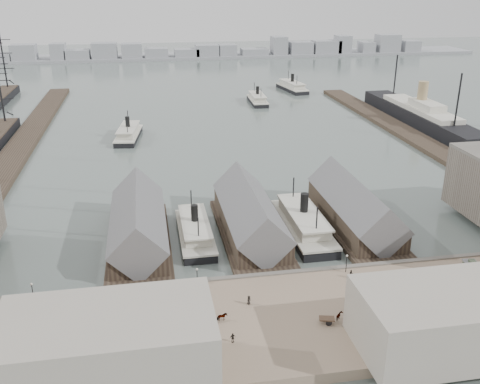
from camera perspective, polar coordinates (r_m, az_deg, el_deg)
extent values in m
plane|color=#4F5B57|center=(113.66, 2.72, -8.32)|extent=(900.00, 900.00, 0.00)
cube|color=#7F6A55|center=(96.80, 5.42, -13.61)|extent=(180.00, 30.00, 2.00)
cube|color=#59544C|center=(108.71, 3.34, -9.14)|extent=(180.00, 1.20, 2.30)
cube|color=#2D231C|center=(208.64, -22.43, 4.42)|extent=(10.00, 220.00, 1.60)
cube|color=#2D231C|center=(218.66, 17.69, 5.78)|extent=(10.00, 180.00, 1.60)
cube|color=#2D231C|center=(125.17, -10.68, -5.41)|extent=(14.00, 42.00, 1.20)
cube|color=#2D231C|center=(124.72, -10.78, -3.93)|extent=(12.00, 36.00, 5.00)
cube|color=#59595B|center=(123.63, -10.87, -2.84)|extent=(12.60, 37.00, 12.60)
cube|color=#2D231C|center=(127.17, 1.12, -4.55)|extent=(14.00, 42.00, 1.20)
cube|color=#2D231C|center=(126.73, 1.05, -3.10)|extent=(12.00, 36.00, 5.00)
cube|color=#59595B|center=(125.66, 1.05, -2.02)|extent=(12.60, 37.00, 12.60)
cube|color=#2D231C|center=(134.28, 12.09, -3.58)|extent=(14.00, 42.00, 1.20)
cube|color=#2D231C|center=(133.86, 12.04, -2.20)|extent=(12.00, 36.00, 5.00)
cube|color=#59595B|center=(132.85, 12.12, -1.18)|extent=(12.60, 37.00, 12.60)
cube|color=gray|center=(91.49, 20.12, -12.78)|extent=(24.00, 16.00, 10.00)
cube|color=gray|center=(80.62, -13.83, -16.26)|extent=(30.00, 16.00, 12.00)
cylinder|color=black|center=(105.77, -21.23, -10.02)|extent=(0.16, 0.16, 3.60)
sphere|color=beige|center=(104.84, -21.37, -9.13)|extent=(0.44, 0.44, 0.44)
cylinder|color=black|center=(103.69, -4.59, -9.12)|extent=(0.16, 0.16, 3.60)
sphere|color=beige|center=(102.73, -4.62, -8.21)|extent=(0.44, 0.44, 0.44)
cylinder|color=black|center=(110.07, 11.28, -7.56)|extent=(0.16, 0.16, 3.60)
sphere|color=beige|center=(109.17, 11.35, -6.69)|extent=(0.44, 0.44, 0.44)
cube|color=gray|center=(439.99, -7.42, 14.17)|extent=(500.00, 40.00, 2.00)
cube|color=gray|center=(440.84, -24.02, 12.90)|extent=(14.71, 14.00, 7.23)
cube|color=gray|center=(437.18, -22.05, 13.53)|extent=(17.63, 14.00, 13.23)
cube|color=gray|center=(433.05, -18.80, 13.90)|extent=(10.74, 14.00, 13.58)
cube|color=gray|center=(431.65, -16.93, 13.75)|extent=(18.06, 14.00, 8.64)
cube|color=gray|center=(429.65, -14.24, 14.30)|extent=(18.55, 14.00, 13.29)
cube|color=gray|center=(428.89, -11.46, 14.45)|extent=(15.33, 14.00, 12.47)
cube|color=gray|center=(429.21, -8.91, 14.37)|extent=(17.56, 14.00, 8.72)
cube|color=gray|center=(430.53, -5.72, 14.46)|extent=(18.76, 14.00, 7.63)
cube|color=gray|center=(431.93, -3.56, 14.73)|extent=(17.61, 14.00, 10.35)
cube|color=gray|center=(434.13, -1.36, 14.79)|extent=(13.38, 14.00, 10.30)
cube|color=gray|center=(438.18, 1.52, 14.62)|extent=(20.73, 14.00, 6.75)
cube|color=gray|center=(442.15, 4.17, 15.21)|extent=(11.51, 14.00, 15.57)
cube|color=gray|center=(447.09, 6.45, 14.93)|extent=(18.17, 14.00, 11.26)
cube|color=gray|center=(453.67, 9.18, 14.93)|extent=(21.81, 14.00, 11.83)
cube|color=gray|center=(458.17, 10.89, 15.12)|extent=(11.12, 14.00, 15.50)
cube|color=gray|center=(466.14, 13.32, 14.72)|extent=(10.90, 14.00, 10.29)
cube|color=gray|center=(473.27, 15.44, 14.96)|extent=(17.95, 14.00, 15.72)
cube|color=gray|center=(482.37, 17.63, 14.53)|extent=(14.21, 14.00, 10.51)
cube|color=black|center=(126.61, -4.79, -4.65)|extent=(7.28, 25.49, 1.64)
cube|color=beige|center=(126.09, -4.81, -4.16)|extent=(7.65, 25.49, 0.46)
cube|color=beige|center=(125.54, -4.83, -3.64)|extent=(5.92, 18.21, 2.00)
cube|color=beige|center=(125.01, -4.85, -3.11)|extent=(6.37, 20.03, 0.36)
cylinder|color=black|center=(124.18, -4.87, -2.27)|extent=(1.64, 1.64, 4.10)
cylinder|color=black|center=(131.76, -5.23, -0.92)|extent=(0.27, 0.27, 5.46)
cylinder|color=black|center=(116.84, -4.47, -3.96)|extent=(0.27, 0.27, 5.46)
cube|color=black|center=(130.16, 6.74, -3.89)|extent=(8.50, 29.74, 1.91)
cube|color=beige|center=(129.57, 6.77, -3.34)|extent=(8.92, 29.74, 0.53)
cube|color=beige|center=(128.96, 6.80, -2.74)|extent=(6.90, 21.24, 2.34)
cube|color=beige|center=(128.35, 6.83, -2.14)|extent=(7.44, 23.37, 0.42)
cylinder|color=black|center=(127.44, 6.87, -1.18)|extent=(1.91, 1.91, 4.78)
cylinder|color=black|center=(136.00, 5.72, 0.27)|extent=(0.32, 0.32, 6.37)
cylinder|color=black|center=(119.20, 8.18, -3.02)|extent=(0.32, 0.32, 6.37)
cube|color=black|center=(210.95, -11.79, 5.80)|extent=(10.66, 26.47, 1.65)
cube|color=beige|center=(210.64, -11.81, 6.12)|extent=(11.02, 26.52, 0.46)
cube|color=beige|center=(210.31, -11.84, 6.45)|extent=(8.33, 19.00, 2.02)
cube|color=beige|center=(209.99, -11.87, 6.79)|extent=(9.03, 20.89, 0.37)
cylinder|color=black|center=(209.50, -11.91, 7.33)|extent=(1.65, 1.65, 4.14)
cylinder|color=black|center=(217.57, -11.87, 7.80)|extent=(0.28, 0.28, 5.51)
cylinder|color=black|center=(201.53, -11.94, 6.71)|extent=(0.28, 0.28, 5.51)
cube|color=black|center=(269.24, 1.87, 9.62)|extent=(7.95, 24.81, 1.58)
cube|color=beige|center=(269.01, 1.87, 9.86)|extent=(8.30, 24.82, 0.44)
cube|color=beige|center=(268.76, 1.88, 10.12)|extent=(6.36, 17.75, 1.93)
cube|color=beige|center=(268.52, 1.88, 10.38)|extent=(6.87, 19.52, 0.35)
cylinder|color=black|center=(268.15, 1.88, 10.78)|extent=(1.58, 1.58, 3.95)
cylinder|color=black|center=(275.77, 1.54, 11.05)|extent=(0.26, 0.26, 5.26)
cylinder|color=black|center=(260.61, 2.25, 10.42)|extent=(0.26, 0.26, 5.26)
cube|color=black|center=(301.86, 5.58, 10.86)|extent=(11.97, 28.30, 1.76)
cube|color=beige|center=(301.63, 5.59, 11.10)|extent=(12.36, 28.36, 0.49)
cube|color=beige|center=(301.39, 5.60, 11.36)|extent=(9.31, 20.33, 2.15)
cube|color=beige|center=(301.15, 5.60, 11.61)|extent=(10.10, 22.34, 0.39)
cylinder|color=black|center=(300.78, 5.62, 12.02)|extent=(1.76, 1.76, 4.41)
cylinder|color=black|center=(309.19, 5.17, 12.26)|extent=(0.29, 0.29, 5.88)
cylinder|color=black|center=(292.47, 6.09, 11.69)|extent=(0.29, 0.29, 5.88)
cube|color=black|center=(299.11, -24.15, 9.18)|extent=(8.80, 48.91, 3.52)
cube|color=#2D231C|center=(298.74, -24.21, 9.56)|extent=(8.32, 44.02, 0.59)
cylinder|color=black|center=(312.87, -23.97, 13.01)|extent=(0.78, 0.78, 33.26)
cube|color=black|center=(241.51, 18.60, 7.61)|extent=(12.19, 89.11, 5.63)
cube|color=beige|center=(240.70, 18.71, 8.47)|extent=(10.32, 51.59, 1.88)
cube|color=beige|center=(236.22, 19.31, 8.75)|extent=(7.50, 18.76, 2.81)
cylinder|color=tan|center=(239.42, 18.90, 10.00)|extent=(4.13, 4.13, 9.38)
cube|color=black|center=(113.39, 23.94, -9.06)|extent=(3.44, 9.13, 0.75)
cube|color=#333D2C|center=(112.64, 24.06, -8.36)|extent=(3.60, 9.60, 2.44)
cube|color=#59595B|center=(112.01, 24.16, -7.75)|extent=(3.84, 10.00, 0.28)
imported|color=black|center=(97.11, -22.08, -13.86)|extent=(1.90, 1.79, 1.74)
cube|color=#3F2D21|center=(97.11, -23.64, -14.10)|extent=(2.92, 2.17, 0.25)
cylinder|color=black|center=(96.72, -23.58, -14.50)|extent=(1.08, 0.39, 1.10)
cylinder|color=black|center=(97.88, -23.64, -14.04)|extent=(1.08, 0.39, 1.10)
imported|color=black|center=(94.50, -1.95, -13.20)|extent=(1.89, 1.14, 1.49)
cube|color=#3F2D21|center=(94.59, -3.56, -13.08)|extent=(2.85, 1.99, 0.25)
cylinder|color=black|center=(94.21, -3.59, -13.50)|extent=(1.09, 0.30, 1.10)
cylinder|color=black|center=(95.36, -3.52, -13.02)|extent=(1.09, 0.30, 1.10)
imported|color=black|center=(96.21, 10.58, -12.92)|extent=(1.53, 1.68, 1.44)
cube|color=#3F2D21|center=(94.86, 9.25, -13.25)|extent=(2.88, 2.08, 0.25)
cylinder|color=black|center=(94.59, 9.47, -13.63)|extent=(1.09, 0.34, 1.10)
cylinder|color=black|center=(95.53, 9.01, -13.21)|extent=(1.09, 0.34, 1.10)
imported|color=black|center=(98.84, -22.01, -13.16)|extent=(0.80, 0.79, 1.78)
imported|color=black|center=(91.94, -20.68, -15.84)|extent=(1.06, 0.99, 1.73)
imported|color=black|center=(103.26, -4.94, -9.88)|extent=(0.97, 1.27, 1.74)
imported|color=black|center=(89.65, -0.79, -15.28)|extent=(1.07, 0.62, 1.72)
imported|color=black|center=(98.61, 0.95, -11.45)|extent=(1.02, 0.98, 1.76)
imported|color=black|center=(101.69, 13.41, -10.99)|extent=(0.72, 0.79, 1.77)
imported|color=black|center=(108.68, 11.77, -8.57)|extent=(0.92, 0.76, 1.73)
imported|color=black|center=(106.89, 22.95, -10.52)|extent=(1.19, 1.32, 1.77)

